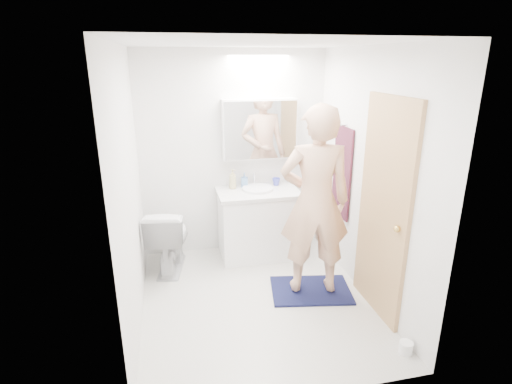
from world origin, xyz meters
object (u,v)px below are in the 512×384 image
object	(u,v)px
person	(315,202)
toilet_paper_roll	(406,348)
toilet	(169,238)
soap_bottle_a	(233,179)
toothbrush_cup	(276,182)
soap_bottle_b	(244,180)
medicine_cabinet	(260,129)
vanity_cabinet	(258,225)

from	to	relation	value
person	toilet_paper_roll	size ratio (longest dim) A/B	16.98
toilet	person	distance (m)	1.73
person	toilet_paper_roll	xyz separation A→B (m)	(0.44, -1.03, -0.93)
toilet	soap_bottle_a	world-z (taller)	soap_bottle_a
person	toothbrush_cup	bearing A→B (deg)	-75.35
soap_bottle_b	toothbrush_cup	world-z (taller)	soap_bottle_b
person	toothbrush_cup	size ratio (longest dim) A/B	19.18
medicine_cabinet	toilet_paper_roll	world-z (taller)	medicine_cabinet
vanity_cabinet	soap_bottle_b	world-z (taller)	soap_bottle_b
toilet_paper_roll	soap_bottle_a	bearing A→B (deg)	116.63
vanity_cabinet	person	bearing A→B (deg)	-69.57
toothbrush_cup	toilet_paper_roll	bearing A→B (deg)	-76.09
toilet	soap_bottle_b	distance (m)	1.10
person	soap_bottle_b	size ratio (longest dim) A/B	10.85
toilet	soap_bottle_a	distance (m)	0.99
vanity_cabinet	person	world-z (taller)	person
toilet	toilet_paper_roll	xyz separation A→B (m)	(1.83, -1.85, -0.32)
vanity_cabinet	soap_bottle_b	bearing A→B (deg)	125.42
toilet	toilet_paper_roll	distance (m)	2.62
vanity_cabinet	toothbrush_cup	distance (m)	0.56
medicine_cabinet	toothbrush_cup	world-z (taller)	medicine_cabinet
vanity_cabinet	toilet_paper_roll	bearing A→B (deg)	-68.19
soap_bottle_b	toilet_paper_roll	bearing A→B (deg)	-66.91
vanity_cabinet	soap_bottle_a	xyz separation A→B (m)	(-0.27, 0.15, 0.55)
person	toilet	bearing A→B (deg)	-20.07
person	soap_bottle_b	bearing A→B (deg)	-56.72
soap_bottle_a	soap_bottle_b	world-z (taller)	soap_bottle_a
person	medicine_cabinet	bearing A→B (deg)	-65.97
medicine_cabinet	toilet_paper_roll	bearing A→B (deg)	-71.64
medicine_cabinet	toilet	size ratio (longest dim) A/B	1.17
vanity_cabinet	toilet	bearing A→B (deg)	-173.75
medicine_cabinet	toilet	xyz separation A→B (m)	(-1.11, -0.33, -1.13)
toothbrush_cup	soap_bottle_b	bearing A→B (deg)	177.05
medicine_cabinet	soap_bottle_a	size ratio (longest dim) A/B	3.79
vanity_cabinet	soap_bottle_b	distance (m)	0.56
soap_bottle_b	soap_bottle_a	bearing A→B (deg)	-168.38
soap_bottle_a	toilet_paper_roll	distance (m)	2.52
soap_bottle_a	toothbrush_cup	world-z (taller)	soap_bottle_a
toilet	vanity_cabinet	bearing A→B (deg)	-162.82
medicine_cabinet	soap_bottle_b	xyz separation A→B (m)	(-0.19, -0.03, -0.59)
soap_bottle_a	person	bearing A→B (deg)	-60.10
toilet	person	size ratio (longest dim) A/B	0.40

